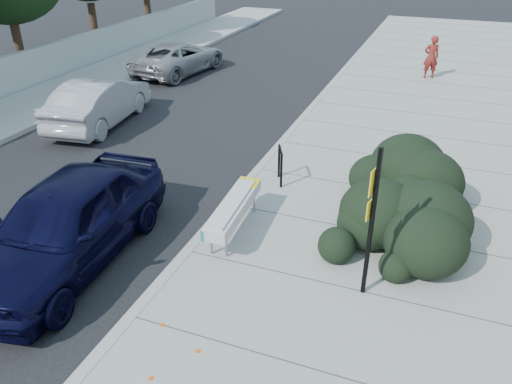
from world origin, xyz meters
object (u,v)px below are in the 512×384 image
at_px(sign_post, 372,216).
at_px(wagon_silver, 99,102).
at_px(sedan_navy, 66,223).
at_px(bike_rack, 280,162).
at_px(bench, 234,208).
at_px(suv_silver, 179,57).
at_px(pedestrian, 431,57).

distance_m(sign_post, wagon_silver, 11.23).
bearing_deg(wagon_silver, sedan_navy, 114.26).
bearing_deg(bike_rack, wagon_silver, 138.40).
bearing_deg(bench, suv_silver, 119.77).
bearing_deg(suv_silver, bike_rack, 138.81).
relative_size(bike_rack, sedan_navy, 0.18).
relative_size(bench, sign_post, 0.86).
distance_m(bench, sign_post, 3.21).
relative_size(bench, sedan_navy, 0.47).
relative_size(bike_rack, wagon_silver, 0.20).
relative_size(bench, bike_rack, 2.64).
bearing_deg(wagon_silver, sign_post, 141.91).
bearing_deg(wagon_silver, pedestrian, -144.65).
bearing_deg(sedan_navy, wagon_silver, 118.24).
relative_size(bench, suv_silver, 0.50).
height_order(bike_rack, pedestrian, pedestrian).
bearing_deg(pedestrian, suv_silver, -5.62).
height_order(sedan_navy, wagon_silver, sedan_navy).
xyz_separation_m(bench, suv_silver, (-7.41, 11.20, -0.04)).
height_order(bench, bike_rack, bike_rack).
distance_m(bench, wagon_silver, 8.21).
bearing_deg(sign_post, bench, 172.81).
height_order(wagon_silver, pedestrian, pedestrian).
bearing_deg(sedan_navy, suv_silver, 106.19).
bearing_deg(sign_post, sedan_navy, -159.01).
xyz_separation_m(bike_rack, sign_post, (2.71, -3.50, 1.02)).
relative_size(suv_silver, pedestrian, 2.81).
bearing_deg(bench, bike_rack, 82.20).
distance_m(bike_rack, suv_silver, 11.54).
xyz_separation_m(bench, wagon_silver, (-6.76, 4.67, 0.03)).
bearing_deg(suv_silver, wagon_silver, 103.39).
bearing_deg(suv_silver, bench, 131.21).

